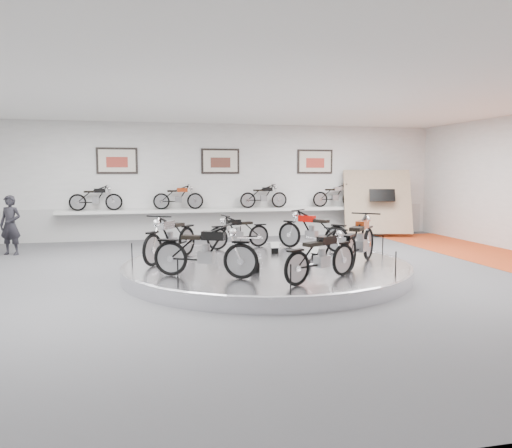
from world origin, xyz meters
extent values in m
plane|color=#4E4E51|center=(0.00, 0.00, 0.00)|extent=(16.00, 16.00, 0.00)
plane|color=white|center=(0.00, 0.00, 4.00)|extent=(16.00, 16.00, 0.00)
plane|color=white|center=(0.00, 7.00, 2.00)|extent=(16.00, 0.00, 16.00)
plane|color=white|center=(0.00, -7.00, 2.00)|extent=(16.00, 0.00, 16.00)
cube|color=#BCBCBA|center=(0.00, 6.98, 0.55)|extent=(15.68, 0.04, 1.10)
cylinder|color=silver|center=(0.00, 0.30, 0.15)|extent=(6.40, 6.40, 0.30)
torus|color=#B2B2BA|center=(0.00, 0.30, 0.27)|extent=(6.40, 6.40, 0.10)
cube|color=silver|center=(0.00, 6.70, 1.00)|extent=(11.00, 0.55, 0.10)
cube|color=beige|center=(-3.50, 6.96, 2.70)|extent=(1.35, 0.06, 0.88)
cube|color=beige|center=(0.00, 6.96, 2.70)|extent=(1.35, 0.06, 0.88)
cube|color=beige|center=(3.50, 6.96, 2.70)|extent=(1.35, 0.06, 0.88)
cube|color=tan|center=(5.60, 6.10, 1.25)|extent=(2.56, 1.52, 2.30)
imported|color=black|center=(-6.33, 4.60, 0.84)|extent=(0.72, 0.59, 1.68)
camera|label=1|loc=(-2.68, -10.49, 2.33)|focal=35.00mm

